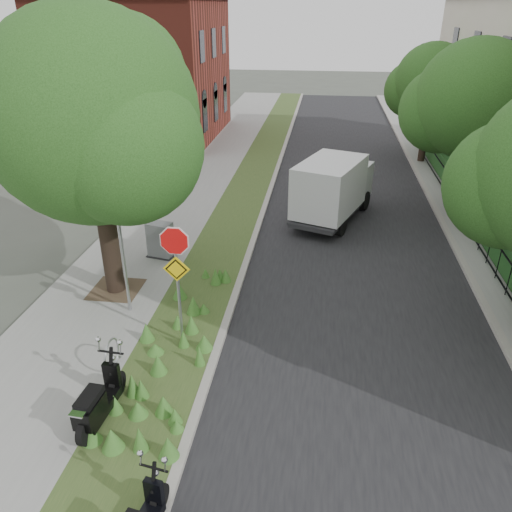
{
  "coord_description": "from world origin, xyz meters",
  "views": [
    {
      "loc": [
        1.76,
        -9.15,
        7.55
      ],
      "look_at": [
        0.08,
        3.18,
        1.3
      ],
      "focal_mm": 35.0,
      "sensor_mm": 36.0,
      "label": 1
    }
  ],
  "objects_px": {
    "box_truck": "(333,186)",
    "utility_cabinet": "(160,240)",
    "sign_assembly": "(176,263)",
    "scooter_near": "(96,407)"
  },
  "relations": [
    {
      "from": "sign_assembly",
      "to": "box_truck",
      "type": "xyz_separation_m",
      "value": [
        3.64,
        8.74,
        -0.96
      ]
    },
    {
      "from": "scooter_near",
      "to": "sign_assembly",
      "type": "bearing_deg",
      "value": 72.31
    },
    {
      "from": "box_truck",
      "to": "utility_cabinet",
      "type": "relative_size",
      "value": 4.24
    },
    {
      "from": "utility_cabinet",
      "to": "scooter_near",
      "type": "bearing_deg",
      "value": -82.12
    },
    {
      "from": "sign_assembly",
      "to": "utility_cabinet",
      "type": "relative_size",
      "value": 2.75
    },
    {
      "from": "scooter_near",
      "to": "utility_cabinet",
      "type": "bearing_deg",
      "value": 97.88
    },
    {
      "from": "sign_assembly",
      "to": "scooter_near",
      "type": "bearing_deg",
      "value": -107.69
    },
    {
      "from": "sign_assembly",
      "to": "box_truck",
      "type": "relative_size",
      "value": 0.65
    },
    {
      "from": "box_truck",
      "to": "utility_cabinet",
      "type": "xyz_separation_m",
      "value": [
        -5.58,
        -4.21,
        -0.69
      ]
    },
    {
      "from": "sign_assembly",
      "to": "box_truck",
      "type": "height_order",
      "value": "sign_assembly"
    }
  ]
}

